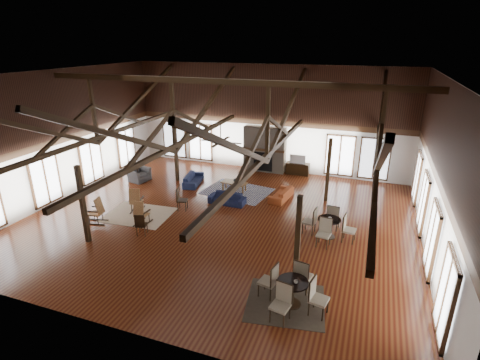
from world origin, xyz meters
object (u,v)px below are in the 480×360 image
(armchair, at_px, (139,175))
(cafe_table_far, at_px, (329,225))
(sofa_orange, at_px, (281,194))
(coffee_table, at_px, (234,183))
(sofa_navy_left, at_px, (193,179))
(sofa_navy_front, at_px, (227,199))
(cafe_table_near, at_px, (292,289))
(tv_console, at_px, (298,169))

(armchair, height_order, cafe_table_far, cafe_table_far)
(sofa_orange, bearing_deg, coffee_table, -86.09)
(sofa_navy_left, height_order, armchair, armchair)
(sofa_orange, distance_m, armchair, 7.91)
(sofa_navy_front, distance_m, cafe_table_far, 5.14)
(sofa_navy_front, distance_m, cafe_table_near, 7.46)
(sofa_navy_left, bearing_deg, sofa_orange, -104.82)
(cafe_table_near, distance_m, cafe_table_far, 4.42)
(sofa_navy_front, bearing_deg, sofa_orange, 33.22)
(armchair, relative_size, cafe_table_near, 0.49)
(sofa_navy_left, bearing_deg, tv_console, -65.88)
(sofa_navy_front, height_order, sofa_navy_left, sofa_navy_left)
(coffee_table, relative_size, cafe_table_far, 0.65)
(sofa_orange, height_order, armchair, armchair)
(coffee_table, height_order, armchair, armchair)
(sofa_navy_front, height_order, tv_console, tv_console)
(sofa_navy_left, bearing_deg, armchair, 89.48)
(sofa_navy_left, bearing_deg, coffee_table, -105.56)
(coffee_table, bearing_deg, cafe_table_far, -20.51)
(sofa_navy_left, relative_size, cafe_table_far, 0.87)
(sofa_navy_front, relative_size, sofa_orange, 0.97)
(sofa_navy_front, height_order, coffee_table, sofa_navy_front)
(sofa_navy_front, xyz_separation_m, cafe_table_far, (4.88, -1.61, 0.29))
(sofa_navy_front, bearing_deg, sofa_navy_left, 147.03)
(armchair, bearing_deg, sofa_orange, -76.75)
(sofa_navy_front, bearing_deg, cafe_table_near, -52.82)
(cafe_table_far, bearing_deg, sofa_navy_front, 161.77)
(sofa_orange, distance_m, coffee_table, 2.50)
(sofa_navy_left, height_order, sofa_orange, sofa_navy_left)
(armchair, bearing_deg, cafe_table_near, -113.95)
(coffee_table, height_order, tv_console, tv_console)
(sofa_orange, distance_m, tv_console, 3.77)
(coffee_table, xyz_separation_m, armchair, (-5.42, -0.36, -0.08))
(sofa_orange, xyz_separation_m, tv_console, (0.01, 3.77, 0.07))
(coffee_table, xyz_separation_m, cafe_table_far, (5.11, -3.18, 0.11))
(sofa_navy_left, height_order, cafe_table_near, cafe_table_near)
(sofa_navy_left, relative_size, sofa_orange, 1.03)
(sofa_navy_left, xyz_separation_m, cafe_table_near, (7.05, -7.77, 0.28))
(cafe_table_far, height_order, tv_console, cafe_table_far)
(cafe_table_far, xyz_separation_m, tv_console, (-2.61, 6.80, -0.21))
(coffee_table, bearing_deg, sofa_navy_left, -173.30)
(armchair, bearing_deg, cafe_table_far, -93.30)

